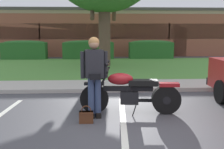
{
  "coord_description": "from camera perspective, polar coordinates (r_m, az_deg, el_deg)",
  "views": [
    {
      "loc": [
        -0.67,
        -4.6,
        1.82
      ],
      "look_at": [
        -0.36,
        1.34,
        0.85
      ],
      "focal_mm": 42.72,
      "sensor_mm": 36.0,
      "label": 1
    }
  ],
  "objects": [
    {
      "name": "ground_plane",
      "position": [
        5.0,
        5.0,
        -12.15
      ],
      "size": [
        140.0,
        140.0,
        0.0
      ],
      "primitive_type": "plane",
      "color": "#424247"
    },
    {
      "name": "concrete_walk",
      "position": [
        8.93,
        1.35,
        -2.23
      ],
      "size": [
        60.0,
        1.5,
        0.08
      ],
      "primitive_type": "cube",
      "color": "#B7B2A8",
      "rests_on": "ground"
    },
    {
      "name": "curb_strip",
      "position": [
        8.1,
        1.81,
        -3.29
      ],
      "size": [
        60.0,
        0.2,
        0.12
      ],
      "primitive_type": "cube",
      "color": "#B7B2A8",
      "rests_on": "ground"
    },
    {
      "name": "hedge_left",
      "position": [
        18.04,
        -18.22,
        5.1
      ],
      "size": [
        2.78,
        0.9,
        1.24
      ],
      "color": "#286028",
      "rests_on": "ground"
    },
    {
      "name": "grass_lawn",
      "position": [
        13.53,
        -0.14,
        1.67
      ],
      "size": [
        60.0,
        7.84,
        0.06
      ],
      "primitive_type": "cube",
      "color": "#518E3D",
      "rests_on": "ground"
    },
    {
      "name": "handbag",
      "position": [
        5.41,
        -5.53,
        -8.83
      ],
      "size": [
        0.28,
        0.13,
        0.36
      ],
      "color": "#562D19",
      "rests_on": "ground"
    },
    {
      "name": "motorcycle",
      "position": [
        5.94,
        4.68,
        -3.71
      ],
      "size": [
        2.24,
        0.82,
        1.26
      ],
      "color": "black",
      "rests_on": "ground"
    },
    {
      "name": "brick_building",
      "position": [
        24.16,
        -1.8,
        9.08
      ],
      "size": [
        27.24,
        10.37,
        3.47
      ],
      "color": "#93513D",
      "rests_on": "ground"
    },
    {
      "name": "stall_stripe_1",
      "position": [
        5.16,
        2.53,
        -11.37
      ],
      "size": [
        0.41,
        4.4,
        0.01
      ],
      "primitive_type": "cube",
      "rotation": [
        0.0,
        0.0,
        -0.07
      ],
      "color": "silver",
      "rests_on": "ground"
    },
    {
      "name": "hedge_center_left",
      "position": [
        17.42,
        -5.07,
        5.39
      ],
      "size": [
        3.26,
        0.9,
        1.24
      ],
      "color": "#286028",
      "rests_on": "ground"
    },
    {
      "name": "rider_person",
      "position": [
        5.57,
        -3.82,
        0.69
      ],
      "size": [
        0.57,
        0.33,
        1.7
      ],
      "color": "black",
      "rests_on": "ground"
    },
    {
      "name": "hedge_center_right",
      "position": [
        17.75,
        8.3,
        5.4
      ],
      "size": [
        2.84,
        0.9,
        1.24
      ],
      "color": "#286028",
      "rests_on": "ground"
    }
  ]
}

